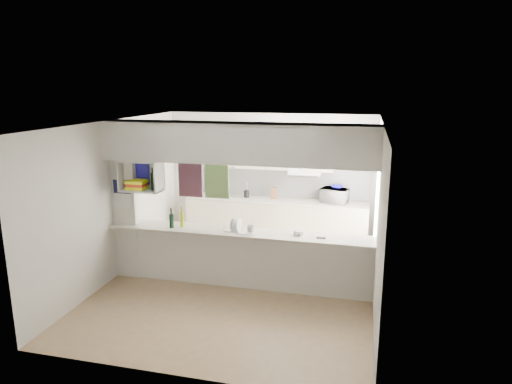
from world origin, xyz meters
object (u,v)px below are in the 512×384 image
(microwave, at_px, (335,196))
(bowl, at_px, (337,187))
(wine_bottles, at_px, (177,220))
(dish_rack, at_px, (238,226))

(microwave, relative_size, bowl, 2.09)
(wine_bottles, bearing_deg, dish_rack, 2.95)
(dish_rack, height_order, wine_bottles, wine_bottles)
(microwave, height_order, dish_rack, microwave)
(microwave, height_order, wine_bottles, wine_bottles)
(microwave, bearing_deg, bowl, -145.36)
(dish_rack, relative_size, wine_bottles, 1.28)
(dish_rack, xyz_separation_m, wine_bottles, (-0.99, -0.05, 0.04))
(microwave, xyz_separation_m, wine_bottles, (-2.33, -2.19, -0.01))
(wine_bottles, bearing_deg, microwave, 43.17)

